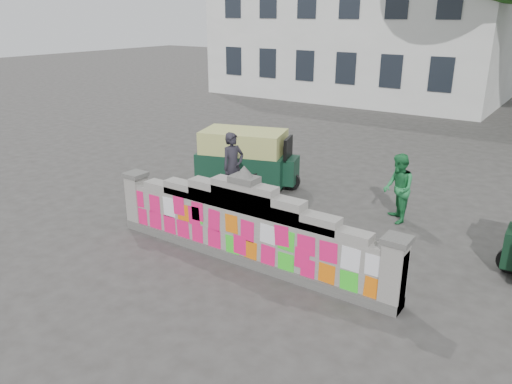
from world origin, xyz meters
TOP-DOWN VIEW (x-y plane):
  - ground at (0.00, 0.00)m, footprint 100.00×100.00m
  - parapet_wall at (-0.00, -0.01)m, footprint 6.48×0.44m
  - building at (-7.00, 21.98)m, footprint 16.00×10.00m
  - cyclist_bike at (-1.90, 2.15)m, footprint 2.06×1.20m
  - cyclist_rider at (-1.90, 2.15)m, footprint 0.58×0.72m
  - pedestrian at (1.77, 3.71)m, footprint 0.97×1.02m
  - rickshaw_left at (-2.70, 3.83)m, footprint 2.99×2.02m

SIDE VIEW (x-z plane):
  - ground at x=0.00m, z-range 0.00..0.00m
  - cyclist_bike at x=-1.90m, z-range 0.00..1.02m
  - parapet_wall at x=0.00m, z-range -0.26..1.75m
  - pedestrian at x=1.77m, z-range 0.00..1.65m
  - rickshaw_left at x=-2.70m, z-range 0.03..1.64m
  - cyclist_rider at x=-1.90m, z-range 0.00..1.73m
  - building at x=-7.00m, z-range -0.44..8.46m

